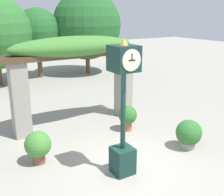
% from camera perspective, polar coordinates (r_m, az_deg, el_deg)
% --- Properties ---
extents(ground_plane, '(60.00, 60.00, 0.00)m').
position_cam_1_polar(ground_plane, '(7.61, 3.78, -13.29)').
color(ground_plane, gray).
extents(pedestal_clock, '(0.58, 0.62, 3.30)m').
position_cam_1_polar(pedestal_clock, '(6.52, 2.29, -1.85)').
color(pedestal_clock, '#14332D').
rests_on(pedestal_clock, ground).
extents(pergola, '(5.00, 1.12, 3.10)m').
position_cam_1_polar(pergola, '(9.56, -7.43, 7.87)').
color(pergola, gray).
rests_on(pergola, ground).
extents(potted_plant_near_left, '(0.70, 0.70, 0.89)m').
position_cam_1_polar(potted_plant_near_left, '(7.67, -14.81, -9.29)').
color(potted_plant_near_left, brown).
rests_on(potted_plant_near_left, ground).
extents(potted_plant_near_right, '(0.63, 0.63, 0.87)m').
position_cam_1_polar(potted_plant_near_right, '(9.44, 3.19, -3.66)').
color(potted_plant_near_right, '#9E563D').
rests_on(potted_plant_near_right, ground).
extents(potted_plant_far_left, '(0.75, 0.75, 0.86)m').
position_cam_1_polar(potted_plant_far_left, '(8.52, 15.32, -6.98)').
color(potted_plant_far_left, gray).
rests_on(potted_plant_far_left, ground).
extents(tree_line, '(12.53, 4.45, 5.23)m').
position_cam_1_polar(tree_line, '(16.85, -17.63, 13.13)').
color(tree_line, brown).
rests_on(tree_line, ground).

